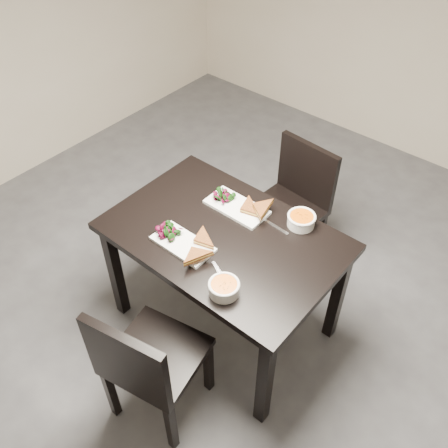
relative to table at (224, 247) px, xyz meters
name	(u,v)px	position (x,y,z in m)	size (l,w,h in m)	color
ground	(246,354)	(0.25, -0.10, -0.65)	(5.00, 5.00, 0.00)	#47474C
room_shell	(264,49)	(0.25, -0.10, 1.18)	(5.02, 5.02, 2.81)	beige
table	(224,247)	(0.00, 0.00, 0.00)	(1.20, 0.80, 0.75)	black
chair_near	(146,362)	(0.10, -0.68, -0.17)	(0.50, 0.50, 0.85)	black
chair_far	(293,200)	(-0.03, 0.73, -0.17)	(0.45, 0.45, 0.85)	black
plate_near	(183,244)	(-0.11, -0.19, 0.11)	(0.32, 0.16, 0.02)	white
sandwich_near	(194,244)	(-0.04, -0.18, 0.14)	(0.16, 0.12, 0.05)	brown
salad_near	(168,231)	(-0.21, -0.19, 0.14)	(0.10, 0.09, 0.04)	black
soup_bowl_near	(224,287)	(0.24, -0.29, 0.14)	(0.15, 0.15, 0.07)	white
cutlery_near	(221,274)	(0.17, -0.22, 0.10)	(0.18, 0.02, 0.00)	silver
plate_far	(237,207)	(-0.07, 0.20, 0.11)	(0.34, 0.17, 0.02)	white
sandwich_far	(245,209)	(-0.01, 0.18, 0.14)	(0.17, 0.13, 0.06)	brown
salad_far	(223,195)	(-0.17, 0.20, 0.14)	(0.11, 0.10, 0.05)	black
soup_bowl_far	(301,219)	(0.26, 0.31, 0.14)	(0.15, 0.15, 0.07)	white
cutlery_far	(275,226)	(0.16, 0.21, 0.10)	(0.18, 0.02, 0.00)	silver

